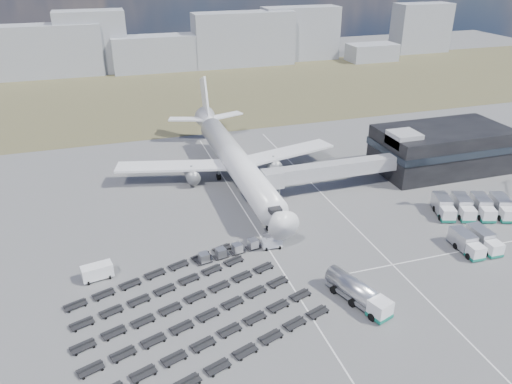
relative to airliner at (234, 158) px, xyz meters
name	(u,v)px	position (x,y,z in m)	size (l,w,h in m)	color
ground	(285,256)	(0.00, -32.38, -5.29)	(420.00, 420.00, 0.00)	#565659
grass_strip	(177,94)	(0.00, 77.62, -5.29)	(420.00, 90.00, 0.01)	brown
lane_markings	(330,238)	(9.77, -29.38, -5.29)	(47.12, 110.00, 0.01)	silver
terminal	(441,148)	(47.77, -8.41, -0.04)	(30.40, 16.40, 11.00)	black
jet_bridge	(322,171)	(15.90, -11.95, -0.24)	(30.30, 3.80, 7.05)	#939399
airliner	(234,158)	(0.00, 0.00, 0.00)	(51.59, 64.53, 17.62)	white
skyline	(152,46)	(-2.70, 120.29, 5.08)	(290.64, 25.34, 24.95)	gray
fuel_tanker	(358,293)	(5.69, -47.35, -3.49)	(6.21, 11.50, 3.61)	white
pushback_tug	(272,244)	(-1.30, -29.20, -4.52)	(3.47, 1.95, 1.54)	white
utility_van	(97,272)	(-30.55, -29.52, -4.05)	(4.73, 2.14, 2.49)	white
catering_truck	(249,178)	(2.60, -3.03, -3.72)	(4.94, 7.24, 3.08)	white
service_trucks_near	(475,242)	(31.97, -40.54, -3.69)	(6.35, 7.53, 2.96)	white
service_trucks_far	(473,207)	(40.11, -29.83, -3.59)	(15.83, 11.91, 3.13)	white
uld_row	(237,248)	(-7.55, -29.18, -4.32)	(14.83, 4.21, 1.62)	black
baggage_dollies	(188,313)	(-18.61, -42.63, -4.91)	(38.19, 33.31, 0.77)	black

